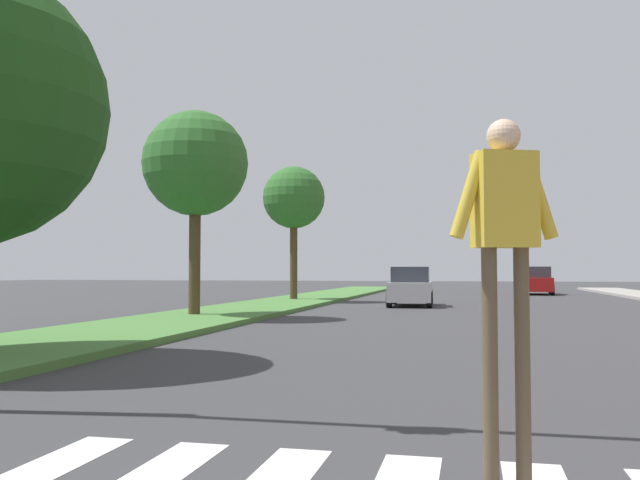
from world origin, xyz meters
The scene contains 7 objects.
ground_plane centered at (0.00, 30.00, 0.00)m, with size 140.00×140.00×0.00m, color #38383A.
median_strip centered at (-8.48, 28.00, 0.07)m, with size 3.82×64.00×0.15m, color #477A38.
tree_far centered at (-8.88, 22.63, 4.84)m, with size 3.31×3.31×6.38m.
tree_distant centered at (-8.76, 34.23, 4.98)m, with size 3.00×3.00×6.38m.
pedestrian_performer centered at (-0.22, 7.46, 1.66)m, with size 0.73×0.36×2.49m.
sedan_midblock centered at (-2.95, 31.72, 0.77)m, with size 1.99×4.09×1.66m.
sedan_distant centered at (3.67, 47.42, 0.81)m, with size 2.14×4.59×1.75m.
Camera 1 is at (-0.44, 2.95, 1.50)m, focal length 37.81 mm.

